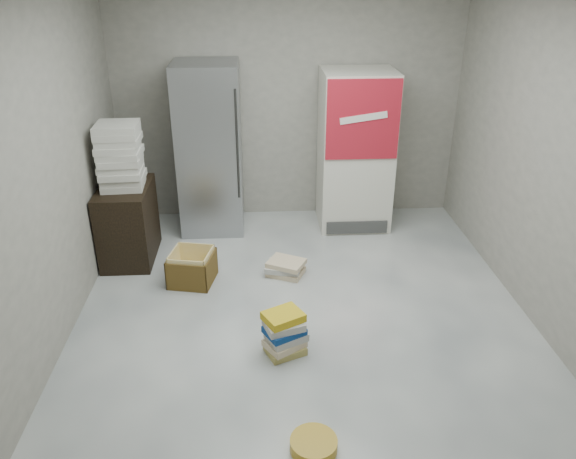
% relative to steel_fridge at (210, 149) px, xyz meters
% --- Properties ---
extents(ground, '(5.00, 5.00, 0.00)m').
position_rel_steel_fridge_xyz_m(ground, '(0.90, -2.13, -0.95)').
color(ground, silver).
rests_on(ground, ground).
extents(room_shell, '(4.04, 5.04, 2.82)m').
position_rel_steel_fridge_xyz_m(room_shell, '(0.90, -2.13, 0.85)').
color(room_shell, '#A09A90').
rests_on(room_shell, ground).
extents(steel_fridge, '(0.70, 0.72, 1.90)m').
position_rel_steel_fridge_xyz_m(steel_fridge, '(0.00, 0.00, 0.00)').
color(steel_fridge, '#A4A6AC').
rests_on(steel_fridge, ground).
extents(coke_cooler, '(0.80, 0.73, 1.80)m').
position_rel_steel_fridge_xyz_m(coke_cooler, '(1.65, -0.01, -0.05)').
color(coke_cooler, silver).
rests_on(coke_cooler, ground).
extents(wood_shelf, '(0.50, 0.80, 0.80)m').
position_rel_steel_fridge_xyz_m(wood_shelf, '(-0.83, -0.73, -0.55)').
color(wood_shelf, black).
rests_on(wood_shelf, ground).
extents(supply_box_stack, '(0.43, 0.44, 0.65)m').
position_rel_steel_fridge_xyz_m(supply_box_stack, '(-0.82, -0.73, 0.17)').
color(supply_box_stack, beige).
rests_on(supply_box_stack, wood_shelf).
extents(phonebook_stack_main, '(0.39, 0.37, 0.37)m').
position_rel_steel_fridge_xyz_m(phonebook_stack_main, '(0.71, -2.44, -0.77)').
color(phonebook_stack_main, tan).
rests_on(phonebook_stack_main, ground).
extents(phonebook_stack_side, '(0.44, 0.40, 0.16)m').
position_rel_steel_fridge_xyz_m(phonebook_stack_side, '(0.78, -1.19, -0.87)').
color(phonebook_stack_side, beige).
rests_on(phonebook_stack_side, ground).
extents(cardboard_box, '(0.48, 0.48, 0.33)m').
position_rel_steel_fridge_xyz_m(cardboard_box, '(-0.14, -1.28, -0.81)').
color(cardboard_box, gold).
rests_on(cardboard_box, ground).
extents(bucket_lid, '(0.38, 0.38, 0.08)m').
position_rel_steel_fridge_xyz_m(bucket_lid, '(0.84, -3.45, -0.91)').
color(bucket_lid, gold).
rests_on(bucket_lid, ground).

